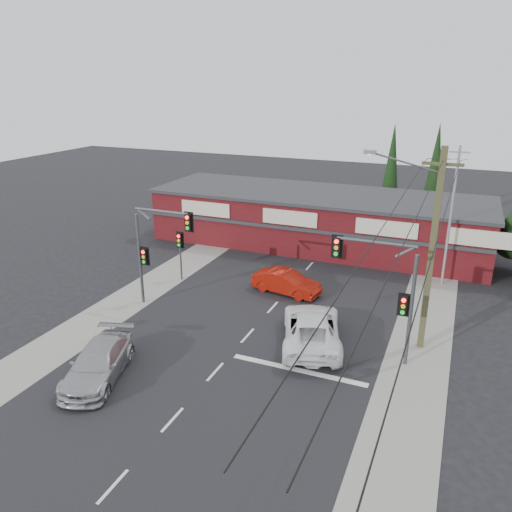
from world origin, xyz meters
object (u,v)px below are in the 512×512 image
at_px(white_suv, 312,328).
at_px(utility_pole, 430,245).
at_px(shop_building, 318,218).
at_px(silver_suv, 98,363).
at_px(red_sedan, 286,282).

height_order(white_suv, utility_pole, utility_pole).
bearing_deg(shop_building, white_suv, -74.77).
height_order(silver_suv, utility_pole, utility_pole).
xyz_separation_m(white_suv, shop_building, (-4.30, 15.79, 1.29)).
distance_m(silver_suv, red_sedan, 13.04).
height_order(white_suv, shop_building, shop_building).
bearing_deg(red_sedan, shop_building, 15.18).
height_order(shop_building, utility_pole, utility_pole).
distance_m(white_suv, utility_pole, 7.04).
distance_m(red_sedan, utility_pole, 10.25).
bearing_deg(white_suv, red_sedan, -76.78).
xyz_separation_m(shop_building, utility_pole, (9.36, -14.00, 3.26)).
relative_size(white_suv, utility_pole, 0.61).
bearing_deg(utility_pole, white_suv, -160.46).
bearing_deg(silver_suv, red_sedan, 51.66).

